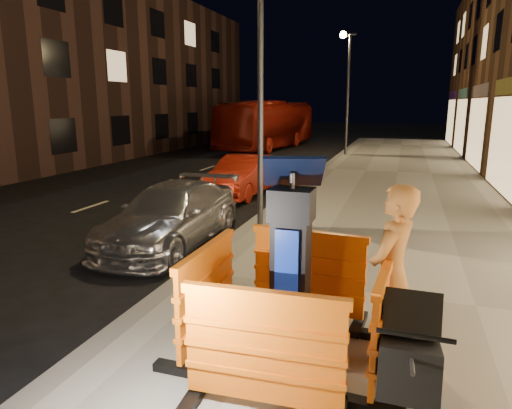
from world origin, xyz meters
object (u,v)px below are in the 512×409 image
(car_silver, at_px, (172,244))
(car_red, at_px, (244,195))
(barrier_kerbside, at_px, (207,295))
(barrier_bldgside, at_px, (383,320))
(parking_kiosk, at_px, (291,266))
(barrier_front, at_px, (264,353))
(stroller, at_px, (409,360))
(barrier_back, at_px, (308,275))
(bus_doubledecker, at_px, (268,148))
(man, at_px, (391,275))

(car_silver, xyz_separation_m, car_red, (-0.29, 5.22, 0.00))
(barrier_kerbside, xyz_separation_m, barrier_bldgside, (1.90, 0.00, 0.00))
(parking_kiosk, bearing_deg, barrier_front, -87.74)
(barrier_front, xyz_separation_m, car_red, (-3.65, 9.80, -0.72))
(parking_kiosk, height_order, stroller, parking_kiosk)
(barrier_back, xyz_separation_m, bus_doubledecker, (-7.09, 22.31, -0.72))
(barrier_back, relative_size, barrier_bldgside, 1.00)
(barrier_bldgside, bearing_deg, parking_kiosk, 94.26)
(barrier_front, bearing_deg, car_red, 107.68)
(barrier_back, xyz_separation_m, car_red, (-3.65, 7.90, -0.72))
(barrier_bldgside, bearing_deg, bus_doubledecker, 23.32)
(barrier_front, xyz_separation_m, bus_doubledecker, (-7.09, 24.21, -0.72))
(barrier_back, height_order, car_red, barrier_back)
(barrier_kerbside, relative_size, car_silver, 0.35)
(barrier_bldgside, height_order, car_silver, barrier_bldgside)
(car_silver, height_order, stroller, stroller)
(barrier_kerbside, bearing_deg, barrier_front, -134.74)
(parking_kiosk, relative_size, car_red, 0.55)
(barrier_front, distance_m, barrier_kerbside, 1.34)
(barrier_kerbside, bearing_deg, car_red, 17.22)
(bus_doubledecker, bearing_deg, barrier_bldgside, -65.12)
(barrier_back, xyz_separation_m, stroller, (1.20, -1.57, -0.04))
(man, height_order, stroller, man)
(barrier_kerbside, bearing_deg, barrier_back, -44.74)
(barrier_front, height_order, car_red, barrier_front)
(stroller, bearing_deg, parking_kiosk, 153.66)
(parking_kiosk, xyz_separation_m, barrier_kerbside, (-0.95, -0.00, -0.45))
(barrier_back, distance_m, stroller, 1.97)
(barrier_kerbside, xyz_separation_m, man, (1.95, 0.28, 0.37))
(stroller, bearing_deg, barrier_front, -163.50)
(barrier_front, xyz_separation_m, car_silver, (-3.36, 4.57, -0.72))
(car_silver, height_order, man, man)
(bus_doubledecker, height_order, man, man)
(barrier_front, bearing_deg, car_silver, 123.53)
(barrier_bldgside, xyz_separation_m, man, (0.05, 0.28, 0.37))
(barrier_bldgside, distance_m, man, 0.47)
(barrier_front, xyz_separation_m, stroller, (1.20, 0.33, -0.04))
(barrier_kerbside, height_order, barrier_bldgside, same)
(bus_doubledecker, bearing_deg, parking_kiosk, -67.23)
(man, bearing_deg, barrier_bldgside, 11.83)
(parking_kiosk, distance_m, barrier_bldgside, 1.05)
(parking_kiosk, distance_m, bus_doubledecker, 24.34)
(barrier_bldgside, distance_m, car_red, 10.00)
(barrier_kerbside, bearing_deg, car_silver, 33.84)
(parking_kiosk, bearing_deg, car_silver, 135.06)
(barrier_kerbside, height_order, bus_doubledecker, bus_doubledecker)
(car_red, xyz_separation_m, man, (4.64, -8.57, 1.10))
(parking_kiosk, bearing_deg, man, 18.00)
(barrier_bldgside, relative_size, bus_doubledecker, 0.14)
(barrier_kerbside, bearing_deg, parking_kiosk, -89.74)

